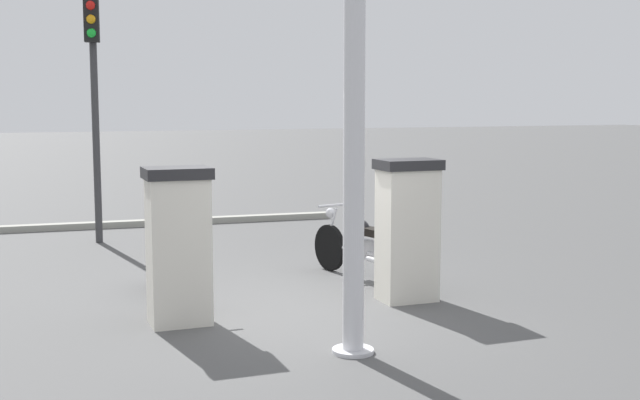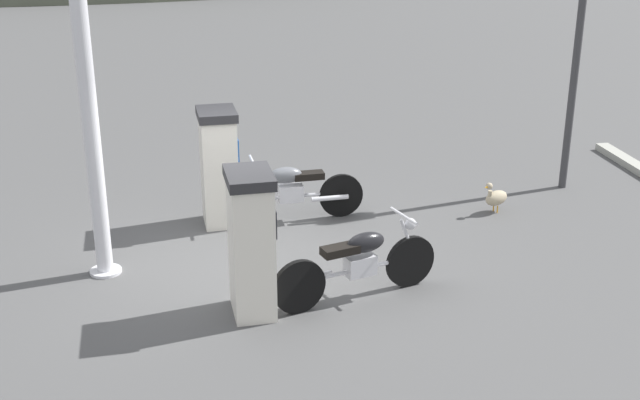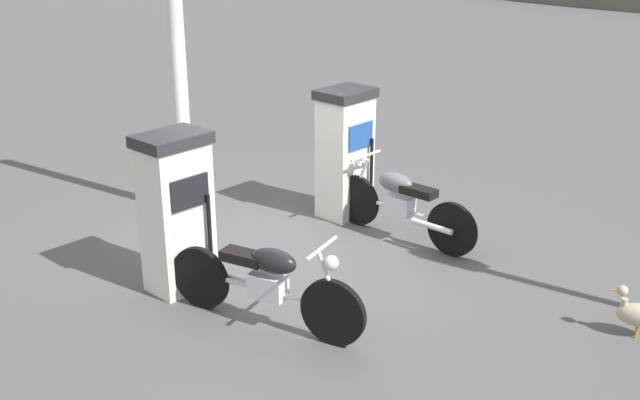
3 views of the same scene
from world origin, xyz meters
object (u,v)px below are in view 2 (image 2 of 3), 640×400
fuel_pump_far (219,167)px  canopy_support_pole (91,126)px  fuel_pump_near (251,243)px  roadside_traffic_light (577,15)px  motorcycle_far_pump (292,190)px  motorcycle_near_pump (359,262)px  wandering_duck (496,197)px

fuel_pump_far → canopy_support_pole: size_ratio=0.42×
fuel_pump_far → fuel_pump_near: bearing=-90.0°
fuel_pump_near → roadside_traffic_light: roadside_traffic_light is taller
motorcycle_far_pump → canopy_support_pole: canopy_support_pole is taller
motorcycle_near_pump → canopy_support_pole: bearing=153.8°
motorcycle_far_pump → wandering_duck: bearing=-8.0°
fuel_pump_far → roadside_traffic_light: (5.52, 0.17, 1.90)m
motorcycle_far_pump → motorcycle_near_pump: bearing=-84.4°
motorcycle_far_pump → canopy_support_pole: (-2.67, -1.13, 1.45)m
fuel_pump_far → motorcycle_far_pump: (1.02, -0.17, -0.38)m
fuel_pump_near → roadside_traffic_light: bearing=28.0°
fuel_pump_near → motorcycle_far_pump: fuel_pump_near is taller
wandering_duck → fuel_pump_far: bearing=171.6°
motorcycle_far_pump → fuel_pump_far: bearing=170.2°
canopy_support_pole → motorcycle_near_pump: bearing=-26.2°
motorcycle_far_pump → fuel_pump_near: bearing=-111.4°
motorcycle_far_pump → canopy_support_pole: 3.24m
roadside_traffic_light → motorcycle_near_pump: bearing=-145.7°
fuel_pump_near → motorcycle_near_pump: size_ratio=0.80×
roadside_traffic_light → fuel_pump_near: bearing=-152.0°
motorcycle_near_pump → wandering_duck: bearing=37.6°
motorcycle_far_pump → canopy_support_pole: size_ratio=0.52×
fuel_pump_near → canopy_support_pole: 2.45m
fuel_pump_near → wandering_duck: (4.04, 2.16, -0.62)m
fuel_pump_far → canopy_support_pole: (-1.65, -1.30, 1.07)m
fuel_pump_near → wandering_duck: fuel_pump_near is taller
fuel_pump_near → canopy_support_pole: canopy_support_pole is taller
motorcycle_near_pump → motorcycle_far_pump: bearing=95.6°
fuel_pump_near → motorcycle_near_pump: 1.33m
motorcycle_far_pump → roadside_traffic_light: size_ratio=0.51×
roadside_traffic_light → canopy_support_pole: bearing=-168.4°
fuel_pump_near → wandering_duck: 4.62m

